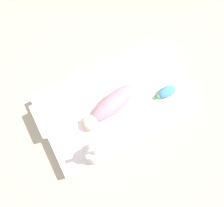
# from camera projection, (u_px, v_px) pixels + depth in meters

# --- Properties ---
(ground_plane) EXTENTS (12.00, 12.00, 0.00)m
(ground_plane) POSITION_uv_depth(u_px,v_px,m) (110.00, 109.00, 2.02)
(ground_plane) COLOR #B2A893
(bed_mattress) EXTENTS (1.16, 0.76, 0.19)m
(bed_mattress) POSITION_uv_depth(u_px,v_px,m) (110.00, 107.00, 1.93)
(bed_mattress) COLOR white
(bed_mattress) RESTS_ON ground_plane
(swaddled_baby) EXTENTS (0.54, 0.25, 0.14)m
(swaddled_baby) POSITION_uv_depth(u_px,v_px,m) (110.00, 106.00, 1.76)
(swaddled_baby) COLOR pink
(swaddled_baby) RESTS_ON bed_mattress
(pillow) EXTENTS (0.30, 0.29, 0.08)m
(pillow) POSITION_uv_depth(u_px,v_px,m) (54.00, 114.00, 1.78)
(pillow) COLOR white
(pillow) RESTS_ON bed_mattress
(bunny_plush) EXTENTS (0.17, 0.17, 0.35)m
(bunny_plush) POSITION_uv_depth(u_px,v_px,m) (96.00, 153.00, 1.63)
(bunny_plush) COLOR white
(bunny_plush) RESTS_ON bed_mattress
(turtle_plush) EXTENTS (0.18, 0.09, 0.08)m
(turtle_plush) POSITION_uv_depth(u_px,v_px,m) (166.00, 92.00, 1.82)
(turtle_plush) COLOR #4C99C6
(turtle_plush) RESTS_ON bed_mattress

